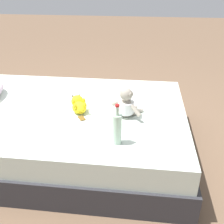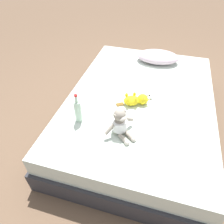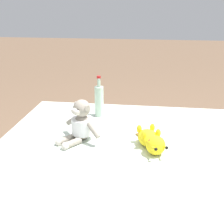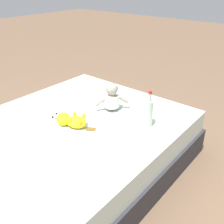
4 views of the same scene
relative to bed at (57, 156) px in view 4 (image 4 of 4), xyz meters
name	(u,v)px [view 4 (image 4 of 4)]	position (x,y,z in m)	size (l,w,h in m)	color
ground_plane	(60,176)	(0.00, 0.00, -0.20)	(16.00, 16.00, 0.00)	brown
bed	(57,156)	(0.00, 0.00, 0.00)	(1.43, 2.04, 0.40)	#2D2D33
plush_monkey	(112,99)	(-0.08, -0.53, 0.30)	(0.25, 0.26, 0.24)	#9E9384
plush_yellow_creature	(71,120)	(-0.03, -0.14, 0.25)	(0.32, 0.18, 0.10)	yellow
glass_bottle	(149,113)	(-0.46, -0.49, 0.31)	(0.06, 0.06, 0.28)	#B2D1B7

